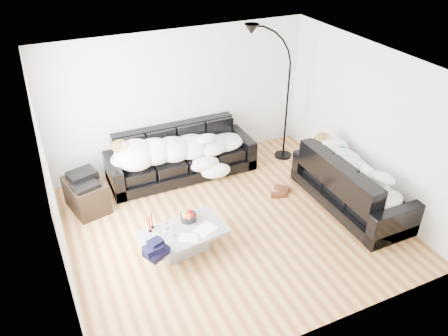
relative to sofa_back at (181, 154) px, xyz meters
name	(u,v)px	position (x,y,z in m)	size (l,w,h in m)	color
ground	(232,224)	(0.21, -1.75, -0.44)	(5.00, 5.00, 0.00)	#935A2C
wall_back	(180,99)	(0.21, 0.50, 0.86)	(5.00, 0.02, 2.60)	silver
wall_left	(53,196)	(-2.29, -1.75, 0.86)	(0.02, 4.50, 2.60)	silver
wall_right	(368,123)	(2.71, -1.75, 0.86)	(0.02, 4.50, 2.60)	silver
ceiling	(234,68)	(0.21, -1.75, 2.16)	(5.00, 5.00, 0.00)	white
sofa_back	(181,154)	(0.00, 0.00, 0.00)	(2.72, 0.94, 0.89)	black
sofa_right	(353,182)	(2.28, -2.11, 0.01)	(2.24, 0.96, 0.91)	black
sleeper_back	(182,145)	(0.00, -0.05, 0.21)	(2.30, 0.80, 0.46)	white
sleeper_right	(355,172)	(2.28, -2.11, 0.21)	(1.92, 0.81, 0.47)	white
teal_cushion	(327,150)	(2.22, -1.41, 0.28)	(0.36, 0.30, 0.20)	#0D5C41
coffee_table	(184,240)	(-0.69, -2.00, -0.27)	(1.23, 0.72, 0.36)	#939699
fruit_bowl	(188,216)	(-0.53, -1.79, -0.01)	(0.25, 0.25, 0.15)	white
wine_glass_a	(167,224)	(-0.89, -1.85, 0.00)	(0.07, 0.07, 0.17)	white
wine_glass_b	(160,233)	(-1.04, -2.00, -0.01)	(0.07, 0.07, 0.16)	white
wine_glass_c	(174,231)	(-0.85, -2.04, -0.01)	(0.07, 0.07, 0.16)	white
candle_left	(149,225)	(-1.13, -1.81, 0.04)	(0.05, 0.05, 0.26)	maroon
candle_right	(152,221)	(-1.08, -1.74, 0.04)	(0.05, 0.05, 0.26)	maroon
newspaper_a	(205,229)	(-0.39, -2.10, -0.08)	(0.32, 0.24, 0.01)	silver
newspaper_b	(189,238)	(-0.67, -2.18, -0.08)	(0.27, 0.19, 0.01)	silver
navy_jacket	(156,244)	(-1.18, -2.28, 0.08)	(0.33, 0.27, 0.16)	black
shoes	(280,192)	(1.35, -1.35, -0.40)	(0.44, 0.32, 0.10)	#472311
av_cabinet	(86,195)	(-1.81, -0.35, -0.18)	(0.53, 0.78, 0.53)	black
stereo	(83,178)	(-1.81, -0.35, 0.16)	(0.44, 0.34, 0.13)	black
floor_lamp	(287,102)	(2.10, -0.21, 0.75)	(0.87, 0.35, 2.39)	black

